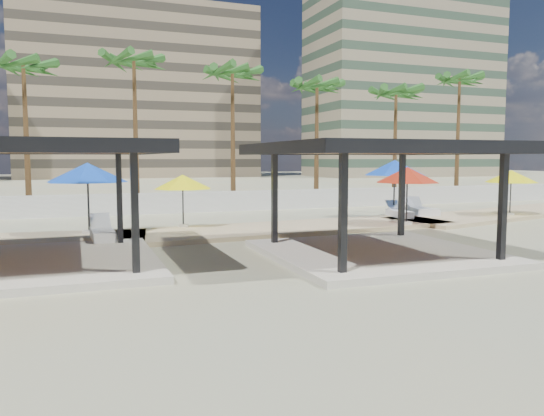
# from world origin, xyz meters

# --- Properties ---
(ground) EXTENTS (200.00, 200.00, 0.00)m
(ground) POSITION_xyz_m (0.00, 0.00, 0.00)
(ground) COLOR tan
(ground) RESTS_ON ground
(promenade) EXTENTS (44.45, 7.97, 0.24)m
(promenade) POSITION_xyz_m (2.00, 7.67, 0.06)
(promenade) COLOR #C6B284
(promenade) RESTS_ON ground
(boundary_wall) EXTENTS (56.00, 0.30, 1.20)m
(boundary_wall) POSITION_xyz_m (0.00, 16.00, 0.60)
(boundary_wall) COLOR silver
(boundary_wall) RESTS_ON ground
(building_mid) EXTENTS (38.00, 16.00, 30.40)m
(building_mid) POSITION_xyz_m (4.00, 78.00, 14.27)
(building_mid) COLOR #847259
(building_mid) RESTS_ON ground
(building_east) EXTENTS (32.00, 15.00, 36.40)m
(building_east) POSITION_xyz_m (48.00, 66.00, 17.27)
(building_east) COLOR gray
(building_east) RESTS_ON ground
(pavilion_central) EXTENTS (7.29, 7.29, 3.64)m
(pavilion_central) POSITION_xyz_m (2.50, 0.24, 2.17)
(pavilion_central) COLOR beige
(pavilion_central) RESTS_ON ground
(pavilion_west) EXTENTS (7.23, 7.23, 3.65)m
(pavilion_west) POSITION_xyz_m (-7.76, 2.15, 2.18)
(pavilion_west) COLOR beige
(pavilion_west) RESTS_ON ground
(umbrella_b) EXTENTS (2.75, 2.75, 2.27)m
(umbrella_b) POSITION_xyz_m (-2.19, 8.50, 2.13)
(umbrella_b) COLOR beige
(umbrella_b) RESTS_ON promenade
(umbrella_c) EXTENTS (3.29, 3.29, 2.59)m
(umbrella_c) POSITION_xyz_m (7.46, 5.80, 2.41)
(umbrella_c) COLOR beige
(umbrella_c) RESTS_ON promenade
(umbrella_d) EXTENTS (3.65, 3.65, 2.89)m
(umbrella_d) POSITION_xyz_m (9.04, 9.20, 2.66)
(umbrella_d) COLOR beige
(umbrella_d) RESTS_ON promenade
(umbrella_e) EXTENTS (3.00, 3.00, 2.35)m
(umbrella_e) POSITION_xyz_m (14.90, 7.23, 2.20)
(umbrella_e) COLOR beige
(umbrella_e) RESTS_ON promenade
(umbrella_f) EXTENTS (3.83, 3.83, 2.81)m
(umbrella_f) POSITION_xyz_m (-6.10, 7.75, 2.59)
(umbrella_f) COLOR beige
(umbrella_f) RESTS_ON promenade
(lounger_a) EXTENTS (0.85, 2.36, 0.88)m
(lounger_a) POSITION_xyz_m (-5.69, 5.85, 0.39)
(lounger_a) COLOR white
(lounger_a) RESTS_ON promenade
(lounger_b) EXTENTS (1.00, 2.17, 0.79)m
(lounger_b) POSITION_xyz_m (8.90, 8.52, 0.37)
(lounger_b) COLOR white
(lounger_b) RESTS_ON promenade
(lounger_c) EXTENTS (1.03, 2.30, 0.84)m
(lounger_c) POSITION_xyz_m (10.75, 9.25, 0.38)
(lounger_c) COLOR white
(lounger_c) RESTS_ON promenade
(lounger_d) EXTENTS (1.41, 2.42, 0.87)m
(lounger_d) POSITION_xyz_m (10.64, 9.25, 0.39)
(lounger_d) COLOR white
(lounger_d) RESTS_ON promenade
(palm_c) EXTENTS (3.00, 3.00, 9.04)m
(palm_c) POSITION_xyz_m (-9.00, 18.10, 7.89)
(palm_c) COLOR brown
(palm_c) RESTS_ON ground
(palm_d) EXTENTS (3.00, 3.00, 9.83)m
(palm_d) POSITION_xyz_m (-3.00, 18.90, 8.63)
(palm_d) COLOR brown
(palm_d) RESTS_ON ground
(palm_e) EXTENTS (3.00, 3.00, 9.36)m
(palm_e) POSITION_xyz_m (3.00, 18.40, 8.19)
(palm_e) COLOR brown
(palm_e) RESTS_ON ground
(palm_f) EXTENTS (3.00, 3.00, 8.86)m
(palm_f) POSITION_xyz_m (9.00, 18.60, 7.72)
(palm_f) COLOR brown
(palm_f) RESTS_ON ground
(palm_g) EXTENTS (3.00, 3.00, 8.61)m
(palm_g) POSITION_xyz_m (15.00, 18.20, 7.49)
(palm_g) COLOR brown
(palm_g) RESTS_ON ground
(palm_h) EXTENTS (3.00, 3.00, 9.92)m
(palm_h) POSITION_xyz_m (21.00, 18.80, 8.72)
(palm_h) COLOR brown
(palm_h) RESTS_ON ground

